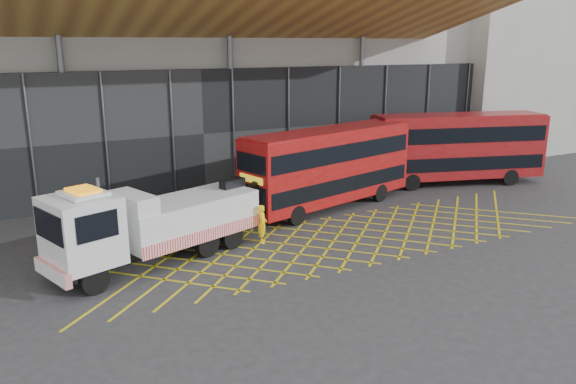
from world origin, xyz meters
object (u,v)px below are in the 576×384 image
bus_second (457,145)px  worker (262,224)px  bus_towed (329,165)px  recovery_truck (151,223)px

bus_second → worker: size_ratio=6.37×
bus_towed → bus_second: size_ratio=0.97×
bus_second → bus_towed: bearing=-158.8°
bus_towed → worker: (-6.04, -3.78, -1.67)m
recovery_truck → worker: 5.55m
bus_second → worker: bus_second is taller
bus_towed → bus_second: 11.09m
bus_towed → worker: 7.32m
bus_second → worker: 17.84m
recovery_truck → worker: recovery_truck is taller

